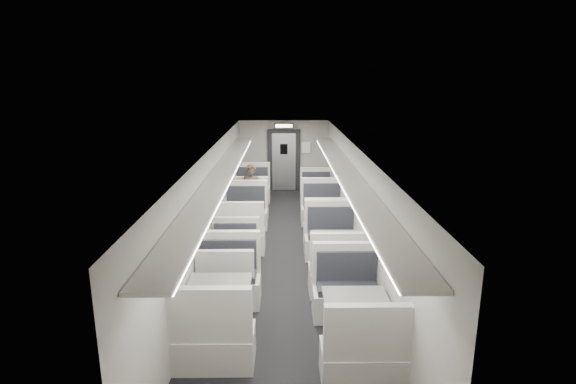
{
  "coord_description": "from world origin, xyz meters",
  "views": [
    {
      "loc": [
        -0.03,
        -9.15,
        3.8
      ],
      "look_at": [
        0.09,
        1.12,
        1.17
      ],
      "focal_mm": 28.0,
      "sensor_mm": 36.0,
      "label": 1
    }
  ],
  "objects_px": {
    "booth_left_c": "(232,267)",
    "booth_right_c": "(335,254)",
    "passenger": "(252,194)",
    "exit_sign": "(284,126)",
    "booth_right_d": "(355,320)",
    "booth_left_a": "(250,196)",
    "booth_left_d": "(220,305)",
    "booth_left_b": "(243,223)",
    "booth_right_a": "(318,197)",
    "booth_right_b": "(325,218)",
    "vestibule_door": "(284,161)"
  },
  "relations": [
    {
      "from": "booth_left_a",
      "to": "booth_right_c",
      "type": "height_order",
      "value": "booth_right_c"
    },
    {
      "from": "booth_right_b",
      "to": "vestibule_door",
      "type": "xyz_separation_m",
      "value": [
        -1.0,
        4.45,
        0.64
      ]
    },
    {
      "from": "booth_left_a",
      "to": "exit_sign",
      "type": "distance_m",
      "value": 2.75
    },
    {
      "from": "booth_left_c",
      "to": "booth_right_a",
      "type": "bearing_deg",
      "value": 68.32
    },
    {
      "from": "booth_left_a",
      "to": "booth_right_b",
      "type": "xyz_separation_m",
      "value": [
        2.0,
        -2.22,
        -0.0
      ]
    },
    {
      "from": "booth_left_a",
      "to": "vestibule_door",
      "type": "height_order",
      "value": "vestibule_door"
    },
    {
      "from": "booth_right_a",
      "to": "passenger",
      "type": "height_order",
      "value": "passenger"
    },
    {
      "from": "booth_left_b",
      "to": "booth_left_c",
      "type": "height_order",
      "value": "booth_left_b"
    },
    {
      "from": "booth_left_b",
      "to": "exit_sign",
      "type": "relative_size",
      "value": 3.66
    },
    {
      "from": "booth_right_b",
      "to": "passenger",
      "type": "xyz_separation_m",
      "value": [
        -1.87,
        0.89,
        0.4
      ]
    },
    {
      "from": "booth_right_c",
      "to": "exit_sign",
      "type": "bearing_deg",
      "value": 99.01
    },
    {
      "from": "booth_right_d",
      "to": "passenger",
      "type": "bearing_deg",
      "value": 108.15
    },
    {
      "from": "passenger",
      "to": "vestibule_door",
      "type": "distance_m",
      "value": 3.67
    },
    {
      "from": "booth_left_c",
      "to": "booth_right_b",
      "type": "height_order",
      "value": "booth_right_b"
    },
    {
      "from": "booth_left_c",
      "to": "booth_right_d",
      "type": "distance_m",
      "value": 2.82
    },
    {
      "from": "passenger",
      "to": "exit_sign",
      "type": "relative_size",
      "value": 2.57
    },
    {
      "from": "booth_right_c",
      "to": "vestibule_door",
      "type": "relative_size",
      "value": 1.09
    },
    {
      "from": "booth_left_c",
      "to": "booth_right_c",
      "type": "distance_m",
      "value": 2.06
    },
    {
      "from": "booth_right_b",
      "to": "booth_right_d",
      "type": "xyz_separation_m",
      "value": [
        0.0,
        -4.82,
        -0.0
      ]
    },
    {
      "from": "passenger",
      "to": "exit_sign",
      "type": "distance_m",
      "value": 3.52
    },
    {
      "from": "booth_right_a",
      "to": "booth_right_b",
      "type": "relative_size",
      "value": 0.89
    },
    {
      "from": "booth_left_b",
      "to": "passenger",
      "type": "distance_m",
      "value": 1.3
    },
    {
      "from": "booth_right_d",
      "to": "vestibule_door",
      "type": "height_order",
      "value": "vestibule_door"
    },
    {
      "from": "booth_right_a",
      "to": "booth_right_d",
      "type": "relative_size",
      "value": 0.89
    },
    {
      "from": "booth_left_b",
      "to": "booth_right_b",
      "type": "relative_size",
      "value": 1.01
    },
    {
      "from": "booth_left_d",
      "to": "booth_right_a",
      "type": "bearing_deg",
      "value": 73.14
    },
    {
      "from": "booth_right_b",
      "to": "booth_right_c",
      "type": "relative_size",
      "value": 0.98
    },
    {
      "from": "booth_right_a",
      "to": "exit_sign",
      "type": "relative_size",
      "value": 3.2
    },
    {
      "from": "booth_left_d",
      "to": "vestibule_door",
      "type": "height_order",
      "value": "vestibule_door"
    },
    {
      "from": "booth_left_d",
      "to": "passenger",
      "type": "bearing_deg",
      "value": 88.58
    },
    {
      "from": "booth_right_b",
      "to": "booth_right_d",
      "type": "bearing_deg",
      "value": -90.0
    },
    {
      "from": "booth_left_a",
      "to": "booth_left_c",
      "type": "xyz_separation_m",
      "value": [
        0.0,
        -5.05,
        -0.05
      ]
    },
    {
      "from": "booth_left_c",
      "to": "exit_sign",
      "type": "height_order",
      "value": "exit_sign"
    },
    {
      "from": "passenger",
      "to": "booth_left_c",
      "type": "bearing_deg",
      "value": -82.62
    },
    {
      "from": "booth_left_b",
      "to": "booth_left_d",
      "type": "height_order",
      "value": "booth_left_d"
    },
    {
      "from": "booth_right_a",
      "to": "passenger",
      "type": "xyz_separation_m",
      "value": [
        -1.87,
        -1.31,
        0.44
      ]
    },
    {
      "from": "booth_left_b",
      "to": "booth_right_d",
      "type": "relative_size",
      "value": 1.01
    },
    {
      "from": "booth_left_a",
      "to": "booth_right_a",
      "type": "relative_size",
      "value": 1.13
    },
    {
      "from": "booth_right_d",
      "to": "passenger",
      "type": "height_order",
      "value": "passenger"
    },
    {
      "from": "booth_left_a",
      "to": "booth_left_d",
      "type": "xyz_separation_m",
      "value": [
        0.0,
        -6.62,
        0.01
      ]
    },
    {
      "from": "booth_left_a",
      "to": "booth_left_c",
      "type": "height_order",
      "value": "booth_left_a"
    },
    {
      "from": "booth_left_d",
      "to": "booth_right_b",
      "type": "relative_size",
      "value": 1.04
    },
    {
      "from": "booth_right_b",
      "to": "booth_right_d",
      "type": "height_order",
      "value": "booth_right_b"
    },
    {
      "from": "booth_left_c",
      "to": "booth_right_c",
      "type": "xyz_separation_m",
      "value": [
        2.0,
        0.49,
        0.06
      ]
    },
    {
      "from": "booth_right_c",
      "to": "booth_right_d",
      "type": "relative_size",
      "value": 1.03
    },
    {
      "from": "passenger",
      "to": "vestibule_door",
      "type": "height_order",
      "value": "vestibule_door"
    },
    {
      "from": "booth_right_b",
      "to": "vestibule_door",
      "type": "height_order",
      "value": "vestibule_door"
    },
    {
      "from": "booth_left_d",
      "to": "vestibule_door",
      "type": "distance_m",
      "value": 8.92
    },
    {
      "from": "booth_left_a",
      "to": "exit_sign",
      "type": "height_order",
      "value": "exit_sign"
    },
    {
      "from": "booth_left_b",
      "to": "booth_right_a",
      "type": "relative_size",
      "value": 1.14
    }
  ]
}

